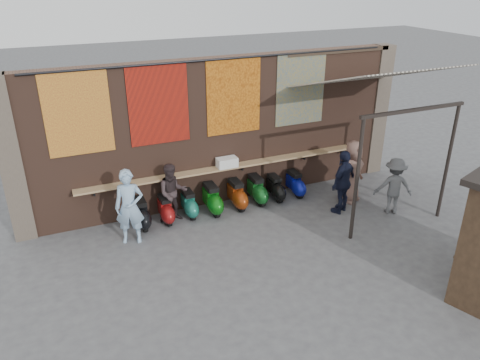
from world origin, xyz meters
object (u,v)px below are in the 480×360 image
Objects in this scene: scooter_stool_1 at (166,210)px; scooter_stool_7 at (295,184)px; scooter_stool_3 at (212,200)px; scooter_stool_5 at (257,190)px; scooter_stool_0 at (141,214)px; scooter_stool_2 at (189,204)px; diner_right at (173,193)px; diner_left at (129,207)px; shelf_box at (227,162)px; shopper_tan at (352,171)px; shopper_navy at (343,182)px; scooter_stool_6 at (275,188)px; scooter_stool_4 at (237,195)px; shopper_grey at (394,186)px.

scooter_stool_7 reaches higher than scooter_stool_1.
scooter_stool_3 is 1.36m from scooter_stool_5.
scooter_stool_0 is 1.08× the size of scooter_stool_2.
scooter_stool_1 is 0.49m from diner_right.
scooter_stool_2 is at bearing 38.81° from diner_left.
shelf_box is 1.73m from diner_right.
shopper_tan is at bearing -20.02° from shelf_box.
diner_left is at bearing -33.74° from shopper_navy.
diner_right reaches higher than scooter_stool_6.
scooter_stool_1 is 0.41× the size of shopper_navy.
diner_right is at bearing -179.66° from scooter_stool_6.
diner_right is 4.49m from shopper_navy.
scooter_stool_0 is 3.84m from scooter_stool_6.
shopper_tan is at bearing -20.55° from scooter_stool_5.
scooter_stool_4 is at bearing -2.84° from scooter_stool_2.
scooter_stool_6 is 0.65m from scooter_stool_7.
shelf_box is 1.52m from scooter_stool_2.
scooter_stool_4 is (0.15, -0.32, -0.87)m from shelf_box.
diner_left reaches higher than shelf_box.
scooter_stool_0 is 0.97× the size of scooter_stool_4.
scooter_stool_3 is 2.58m from scooter_stool_7.
shelf_box is 0.70× the size of scooter_stool_0.
scooter_stool_2 is 4.58m from shopper_tan.
scooter_stool_4 is (2.63, 0.01, 0.01)m from scooter_stool_0.
diner_right is 0.89× the size of shopper_navy.
scooter_stool_4 is 1.00× the size of scooter_stool_5.
shelf_box is at bearing 115.20° from scooter_stool_4.
shopper_grey is at bearing -16.57° from scooter_stool_0.
scooter_stool_0 is at bearing -176.72° from scooter_stool_2.
diner_left reaches higher than scooter_stool_5.
diner_right is (1.21, 0.60, -0.14)m from diner_left.
diner_left is at bearing 152.12° from shopper_tan.
shopper_tan is at bearing -36.09° from scooter_stool_7.
scooter_stool_3 is at bearing -178.67° from scooter_stool_7.
shopper_grey is at bearing -15.74° from diner_right.
scooter_stool_5 is (0.63, 0.06, -0.00)m from scooter_stool_4.
scooter_stool_7 is at bearing 24.72° from diner_left.
scooter_stool_1 is (0.63, 0.02, -0.03)m from scooter_stool_0.
shopper_navy reaches higher than shopper_grey.
scooter_stool_2 is 0.47× the size of diner_right.
shelf_box is at bearing 7.48° from scooter_stool_0.
scooter_stool_1 is 1.00× the size of scooter_stool_2.
shopper_tan is at bearing -32.80° from shopper_grey.
scooter_stool_2 is 3.20m from scooter_stool_7.
shopper_navy is (5.50, -0.74, -0.05)m from diner_left.
scooter_stool_3 is 0.72m from scooter_stool_4.
scooter_stool_5 is (1.98, -0.01, 0.04)m from scooter_stool_2.
scooter_stool_7 is (2.00, -0.27, -0.90)m from shelf_box.
shelf_box is 0.31× the size of shopper_navy.
scooter_stool_2 is (-1.20, -0.25, -0.91)m from shelf_box.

